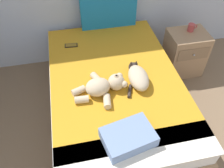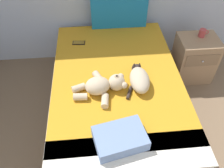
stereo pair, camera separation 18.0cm
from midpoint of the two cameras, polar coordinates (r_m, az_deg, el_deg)
name	(u,v)px [view 2 (the right image)]	position (r m, az deg, el deg)	size (l,w,h in m)	color
ground_plane	(174,166)	(2.57, 16.79, -18.55)	(10.75, 10.75, 0.00)	#7A6047
bed	(117,95)	(2.62, 3.07, -2.77)	(1.36, 2.05, 0.56)	#9E7A56
patterned_cushion	(119,9)	(3.06, 3.49, 17.64)	(0.70, 0.10, 0.48)	#1972AD
cat	(139,79)	(2.32, 8.81, 1.15)	(0.25, 0.42, 0.15)	#C6B293
teddy_bear	(103,85)	(2.23, 0.13, -0.40)	(0.54, 0.47, 0.17)	beige
cell_phone	(79,43)	(2.87, -6.25, 9.83)	(0.15, 0.08, 0.01)	black
throw_pillow	(120,138)	(1.90, 4.72, -13.07)	(0.40, 0.28, 0.11)	#728CB7
nightstand	(194,59)	(3.25, 20.78, 5.73)	(0.48, 0.42, 0.59)	#9E7A56
mug	(202,33)	(3.12, 22.65, 11.29)	(0.12, 0.08, 0.09)	#B23F3F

